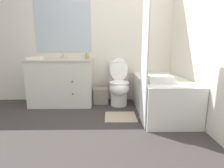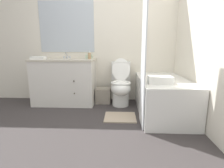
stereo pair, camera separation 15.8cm
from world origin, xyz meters
TOP-DOWN VIEW (x-y plane):
  - ground_plane at (0.00, 0.00)m, footprint 14.00×14.00m
  - wall_back at (-0.01, 1.58)m, footprint 8.00×0.06m
  - wall_right at (1.32, 0.78)m, footprint 0.05×2.55m
  - vanity_cabinet at (-0.75, 1.28)m, footprint 1.10×0.59m
  - sink_faucet at (-0.75, 1.47)m, footprint 0.14×0.12m
  - toilet at (0.28, 1.23)m, footprint 0.35×0.62m
  - bathtub at (0.93, 0.85)m, footprint 0.72×1.41m
  - shower_curtain at (0.56, 0.40)m, footprint 0.01×0.39m
  - wastebasket at (-0.05, 1.33)m, footprint 0.27×0.23m
  - tissue_box at (-0.31, 1.42)m, footprint 0.13×0.11m
  - soap_dispenser at (-0.29, 1.33)m, footprint 0.05×0.05m
  - hand_towel_folded at (-1.14, 1.13)m, footprint 0.24×0.15m
  - bath_towel_folded at (0.80, 0.49)m, footprint 0.31×0.22m
  - bath_mat at (0.27, 0.61)m, footprint 0.46×0.40m

SIDE VIEW (x-z plane):
  - ground_plane at x=0.00m, z-range 0.00..0.00m
  - bath_mat at x=0.27m, z-range 0.00..0.02m
  - wastebasket at x=-0.05m, z-range 0.00..0.28m
  - bathtub at x=0.93m, z-range 0.00..0.55m
  - toilet at x=0.28m, z-range -0.06..0.78m
  - vanity_cabinet at x=-0.75m, z-range 0.01..0.83m
  - bath_towel_folded at x=0.80m, z-range 0.55..0.65m
  - hand_towel_folded at x=-1.14m, z-range 0.82..0.87m
  - sink_faucet at x=-0.75m, z-range 0.79..0.92m
  - tissue_box at x=-0.31m, z-range 0.81..0.91m
  - soap_dispenser at x=-0.29m, z-range 0.81..0.95m
  - shower_curtain at x=0.56m, z-range 0.00..1.88m
  - wall_right at x=1.32m, z-range 0.00..2.50m
  - wall_back at x=-0.01m, z-range 0.00..2.50m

